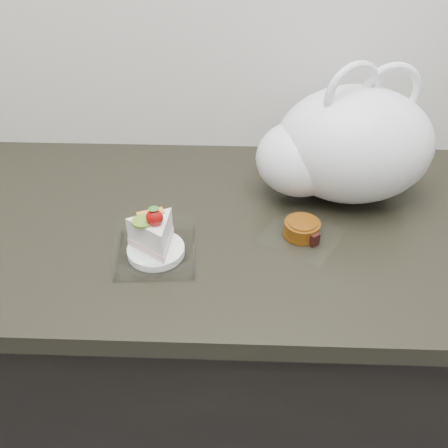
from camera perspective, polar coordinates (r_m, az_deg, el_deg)
name	(u,v)px	position (r m, az deg, el deg)	size (l,w,h in m)	color
counter	(238,357)	(1.34, 1.56, -15.01)	(2.04, 0.64, 0.90)	black
cake_tray	(155,243)	(0.92, -7.88, -2.12)	(0.16, 0.16, 0.11)	white
mooncake_wrap	(302,230)	(0.98, 8.93, -0.70)	(0.19, 0.18, 0.03)	white
plastic_bag	(343,147)	(1.06, 13.47, 8.61)	(0.41, 0.34, 0.30)	white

